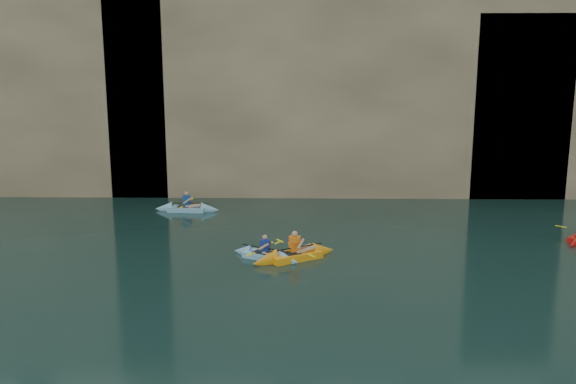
{
  "coord_description": "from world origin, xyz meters",
  "views": [
    {
      "loc": [
        0.05,
        -7.82,
        5.89
      ],
      "look_at": [
        -0.28,
        7.39,
        3.0
      ],
      "focal_mm": 35.0,
      "sensor_mm": 36.0,
      "label": 1
    }
  ],
  "objects": [
    {
      "name": "cliff",
      "position": [
        0.0,
        30.0,
        6.0
      ],
      "size": [
        70.0,
        16.0,
        12.0
      ],
      "primitive_type": "cube",
      "color": "tan",
      "rests_on": "ground"
    },
    {
      "name": "cliff_slab_center",
      "position": [
        2.0,
        22.6,
        5.7
      ],
      "size": [
        24.0,
        2.4,
        11.4
      ],
      "primitive_type": "cube",
      "color": "tan",
      "rests_on": "ground"
    },
    {
      "name": "sea_cave_center",
      "position": [
        -4.0,
        21.95,
        1.6
      ],
      "size": [
        3.5,
        1.0,
        3.2
      ],
      "primitive_type": "cube",
      "color": "black",
      "rests_on": "ground"
    },
    {
      "name": "sea_cave_east",
      "position": [
        10.0,
        21.95,
        2.25
      ],
      "size": [
        5.0,
        1.0,
        4.5
      ],
      "primitive_type": "cube",
      "color": "black",
      "rests_on": "ground"
    },
    {
      "name": "kayaker_orange",
      "position": [
        -0.13,
        10.75,
        0.15
      ],
      "size": [
        3.17,
        2.38,
        1.25
      ],
      "rotation": [
        0.0,
        0.0,
        0.56
      ],
      "color": "orange",
      "rests_on": "ground"
    },
    {
      "name": "kayaker_ltblue_near",
      "position": [
        -1.15,
        10.81,
        0.13
      ],
      "size": [
        2.63,
        1.91,
        1.05
      ],
      "rotation": [
        0.0,
        0.0,
        -0.53
      ],
      "color": "#87BDE2",
      "rests_on": "ground"
    },
    {
      "name": "kayaker_ltblue_mid",
      "position": [
        -5.34,
        18.16,
        0.15
      ],
      "size": [
        3.15,
        2.34,
        1.18
      ],
      "rotation": [
        0.0,
        0.0,
        -0.07
      ],
      "color": "#7FB7D6",
      "rests_on": "ground"
    }
  ]
}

